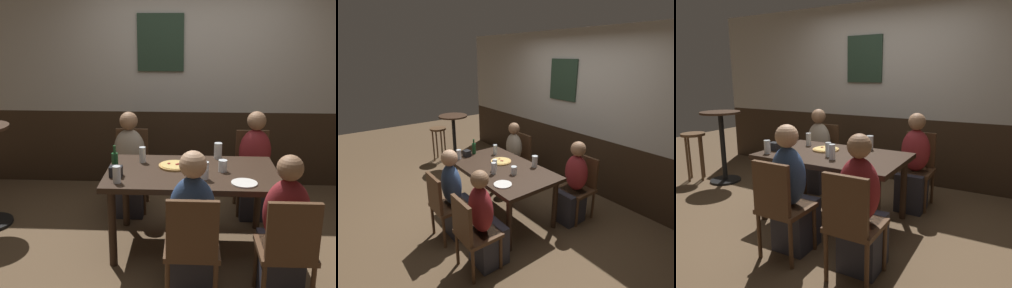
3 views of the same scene
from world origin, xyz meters
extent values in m
plane|color=brown|center=(0.00, 0.00, 0.00)|extent=(12.00, 12.00, 0.00)
cube|color=#332316|center=(0.00, 1.65, 0.47)|extent=(6.40, 0.10, 0.95)
cube|color=#B7B2A8|center=(0.00, 1.65, 1.77)|extent=(6.40, 0.10, 1.65)
cube|color=#233828|center=(-0.39, 1.58, 1.80)|extent=(0.56, 0.03, 0.68)
cube|color=black|center=(0.00, 0.00, 0.71)|extent=(1.53, 0.91, 0.05)
cylinder|color=black|center=(-0.67, -0.38, 0.34)|extent=(0.07, 0.07, 0.69)
cylinder|color=black|center=(0.67, -0.38, 0.34)|extent=(0.07, 0.07, 0.69)
cylinder|color=black|center=(-0.67, 0.38, 0.34)|extent=(0.07, 0.07, 0.69)
cylinder|color=black|center=(0.67, 0.38, 0.34)|extent=(0.07, 0.07, 0.69)
cube|color=#513521|center=(-0.67, 0.80, 0.43)|extent=(0.40, 0.40, 0.04)
cube|color=#513521|center=(-0.67, 0.98, 0.67)|extent=(0.36, 0.04, 0.43)
cylinder|color=#513521|center=(-0.50, 0.63, 0.21)|extent=(0.04, 0.04, 0.41)
cylinder|color=#513521|center=(-0.84, 0.63, 0.21)|extent=(0.04, 0.04, 0.41)
cylinder|color=#513521|center=(-0.50, 0.97, 0.21)|extent=(0.04, 0.04, 0.41)
cylinder|color=#513521|center=(-0.84, 0.97, 0.21)|extent=(0.04, 0.04, 0.41)
cube|color=#513521|center=(0.67, 0.80, 0.43)|extent=(0.40, 0.40, 0.04)
cube|color=#513521|center=(0.67, 0.98, 0.67)|extent=(0.36, 0.04, 0.43)
cylinder|color=#513521|center=(0.84, 0.63, 0.21)|extent=(0.04, 0.04, 0.41)
cylinder|color=#513521|center=(0.50, 0.63, 0.21)|extent=(0.04, 0.04, 0.41)
cylinder|color=#513521|center=(0.84, 0.97, 0.21)|extent=(0.04, 0.04, 0.41)
cylinder|color=#513521|center=(0.50, 0.97, 0.21)|extent=(0.04, 0.04, 0.41)
cube|color=#513521|center=(0.67, -0.80, 0.43)|extent=(0.40, 0.40, 0.04)
cube|color=#513521|center=(0.67, -0.98, 0.67)|extent=(0.36, 0.04, 0.43)
cylinder|color=#513521|center=(0.50, -0.63, 0.21)|extent=(0.04, 0.04, 0.41)
cylinder|color=#513521|center=(0.84, -0.63, 0.21)|extent=(0.04, 0.04, 0.41)
cylinder|color=#513521|center=(0.50, -0.97, 0.21)|extent=(0.04, 0.04, 0.41)
cylinder|color=#513521|center=(0.84, -0.97, 0.21)|extent=(0.04, 0.04, 0.41)
cube|color=#513521|center=(0.00, -0.80, 0.43)|extent=(0.40, 0.40, 0.04)
cube|color=#513521|center=(0.00, -0.98, 0.67)|extent=(0.36, 0.04, 0.43)
cylinder|color=#513521|center=(-0.17, -0.63, 0.21)|extent=(0.04, 0.04, 0.41)
cylinder|color=#513521|center=(0.17, -0.63, 0.21)|extent=(0.04, 0.04, 0.41)
cylinder|color=#513521|center=(-0.17, -0.97, 0.21)|extent=(0.04, 0.04, 0.41)
cylinder|color=#513521|center=(0.17, -0.97, 0.21)|extent=(0.04, 0.04, 0.41)
cube|color=#2D2D38|center=(-0.67, 0.67, 0.23)|extent=(0.32, 0.34, 0.45)
ellipsoid|color=tan|center=(-0.67, 0.76, 0.69)|extent=(0.34, 0.22, 0.48)
sphere|color=#936B4C|center=(-0.67, 0.76, 1.02)|extent=(0.20, 0.20, 0.20)
cube|color=#2D2D38|center=(0.67, 0.67, 0.23)|extent=(0.32, 0.34, 0.45)
ellipsoid|color=maroon|center=(0.67, 0.76, 0.70)|extent=(0.34, 0.22, 0.50)
sphere|color=#936B4C|center=(0.67, 0.76, 1.04)|extent=(0.20, 0.20, 0.20)
cube|color=#2D2D38|center=(0.67, -0.67, 0.23)|extent=(0.32, 0.34, 0.45)
ellipsoid|color=maroon|center=(0.67, -0.76, 0.71)|extent=(0.34, 0.22, 0.51)
sphere|color=#936B4C|center=(0.67, -0.76, 1.04)|extent=(0.19, 0.19, 0.19)
cube|color=#2D2D38|center=(0.00, -0.67, 0.23)|extent=(0.32, 0.34, 0.45)
ellipsoid|color=#334C7A|center=(0.00, -0.76, 0.71)|extent=(0.34, 0.22, 0.52)
sphere|color=tan|center=(0.00, -0.76, 1.06)|extent=(0.20, 0.20, 0.20)
cylinder|color=tan|center=(-0.16, 0.11, 0.75)|extent=(0.30, 0.30, 0.02)
cylinder|color=#DBB760|center=(-0.16, 0.11, 0.76)|extent=(0.26, 0.26, 0.01)
cylinder|color=maroon|center=(-0.21, 0.12, 0.77)|extent=(0.03, 0.03, 0.00)
cylinder|color=maroon|center=(-0.12, 0.11, 0.77)|extent=(0.03, 0.03, 0.00)
cylinder|color=maroon|center=(-0.14, 0.10, 0.77)|extent=(0.03, 0.03, 0.00)
cylinder|color=silver|center=(0.01, -0.12, 0.81)|extent=(0.06, 0.06, 0.15)
cylinder|color=silver|center=(0.01, -0.12, 0.77)|extent=(0.05, 0.05, 0.07)
cylinder|color=silver|center=(0.11, -0.20, 0.82)|extent=(0.06, 0.06, 0.15)
cylinder|color=#331E14|center=(0.11, -0.20, 0.78)|extent=(0.06, 0.06, 0.09)
cylinder|color=silver|center=(0.25, 0.38, 0.82)|extent=(0.08, 0.08, 0.16)
cylinder|color=#B26623|center=(0.25, 0.38, 0.79)|extent=(0.07, 0.07, 0.10)
cylinder|color=silver|center=(-0.47, 0.22, 0.82)|extent=(0.06, 0.06, 0.15)
cylinder|color=#C6842D|center=(-0.47, 0.22, 0.80)|extent=(0.05, 0.05, 0.12)
cylinder|color=silver|center=(-0.62, -0.32, 0.81)|extent=(0.07, 0.07, 0.14)
cylinder|color=gold|center=(-0.62, -0.32, 0.77)|extent=(0.06, 0.06, 0.06)
cylinder|color=silver|center=(0.27, 0.00, 0.79)|extent=(0.08, 0.08, 0.11)
cylinder|color=gold|center=(0.27, 0.00, 0.77)|extent=(0.07, 0.07, 0.06)
cylinder|color=#194723|center=(-0.69, -0.03, 0.82)|extent=(0.06, 0.06, 0.16)
cylinder|color=#194723|center=(-0.69, -0.03, 0.94)|extent=(0.03, 0.03, 0.07)
cylinder|color=white|center=(0.43, -0.29, 0.75)|extent=(0.22, 0.22, 0.01)
cube|color=black|center=(-0.66, -0.17, 0.79)|extent=(0.11, 0.09, 0.09)
cylinder|color=black|center=(-2.08, 0.32, 0.01)|extent=(0.44, 0.44, 0.03)
cylinder|color=black|center=(-2.08, 0.32, 0.53)|extent=(0.07, 0.07, 0.99)
cylinder|color=#382316|center=(-2.08, 0.32, 1.04)|extent=(0.56, 0.56, 0.03)
cylinder|color=brown|center=(-2.53, 0.17, 0.70)|extent=(0.34, 0.34, 0.04)
cylinder|color=brown|center=(-2.40, 0.17, 0.34)|extent=(0.03, 0.03, 0.68)
cylinder|color=brown|center=(-2.53, 0.30, 0.34)|extent=(0.03, 0.03, 0.68)
cylinder|color=brown|center=(-2.66, 0.17, 0.34)|extent=(0.03, 0.03, 0.68)
cylinder|color=brown|center=(-2.53, 0.04, 0.34)|extent=(0.03, 0.03, 0.68)
camera|label=1|loc=(-0.03, -3.51, 2.00)|focal=44.32mm
camera|label=2|loc=(2.76, -2.00, 2.23)|focal=28.89mm
camera|label=3|loc=(1.66, -2.79, 1.55)|focal=33.68mm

